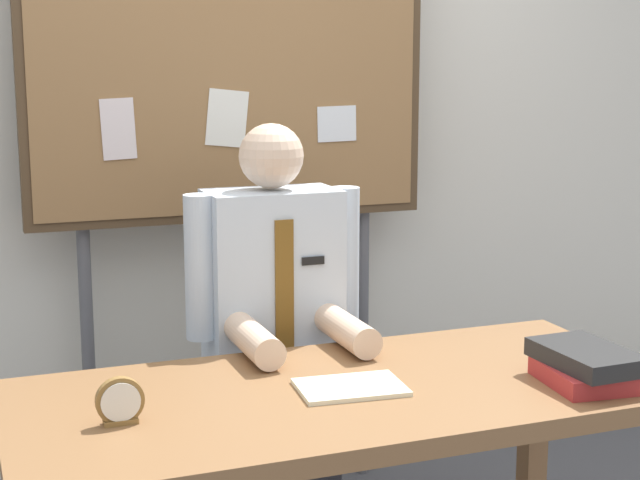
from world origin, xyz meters
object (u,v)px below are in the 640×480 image
(person, at_px, (274,362))
(desk_clock, at_px, (120,403))
(desk, at_px, (344,421))
(bulletin_board, at_px, (230,50))
(open_notebook, at_px, (351,387))
(book_stack, at_px, (587,366))

(person, bearing_deg, desk_clock, -132.69)
(desk, distance_m, bulletin_board, 1.38)
(person, bearing_deg, desk, -90.00)
(open_notebook, relative_size, desk_clock, 2.39)
(desk, distance_m, open_notebook, 0.10)
(person, height_order, book_stack, person)
(open_notebook, xyz_separation_m, desk_clock, (-0.58, -0.03, 0.04))
(desk, bearing_deg, open_notebook, -67.71)
(open_notebook, bearing_deg, desk, 112.29)
(bulletin_board, relative_size, book_stack, 7.65)
(bulletin_board, height_order, book_stack, bulletin_board)
(person, relative_size, book_stack, 4.72)
(person, bearing_deg, bulletin_board, 89.99)
(open_notebook, bearing_deg, bulletin_board, 90.45)
(desk_clock, bearing_deg, bulletin_board, 61.68)
(desk, height_order, bulletin_board, bulletin_board)
(desk, height_order, open_notebook, open_notebook)
(book_stack, bearing_deg, person, 127.76)
(book_stack, relative_size, desk_clock, 2.62)
(desk, height_order, person, person)
(desk, relative_size, book_stack, 5.79)
(desk, relative_size, bulletin_board, 0.76)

